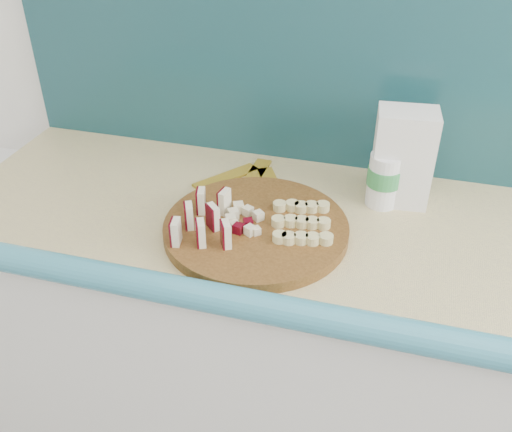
{
  "coord_description": "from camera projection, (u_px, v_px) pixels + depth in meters",
  "views": [
    {
      "loc": [
        0.01,
        0.45,
        1.64
      ],
      "look_at": [
        -0.26,
        1.42,
        0.96
      ],
      "focal_mm": 40.0,
      "sensor_mm": 36.0,
      "label": 1
    }
  ],
  "objects": [
    {
      "name": "banana_peel",
      "position": [
        251.0,
        180.0,
        1.43
      ],
      "size": [
        0.25,
        0.21,
        0.01
      ],
      "rotation": [
        0.0,
        0.0,
        -0.21
      ],
      "color": "gold",
      "rests_on": "kitchen_counter"
    },
    {
      "name": "banana_slices",
      "position": [
        302.0,
        222.0,
        1.22
      ],
      "size": [
        0.15,
        0.17,
        0.02
      ],
      "color": "#D5C882",
      "rests_on": "cutting_board"
    },
    {
      "name": "canister",
      "position": [
        384.0,
        179.0,
        1.3
      ],
      "size": [
        0.08,
        0.08,
        0.13
      ],
      "rotation": [
        0.0,
        0.0,
        0.16
      ],
      "color": "white",
      "rests_on": "kitchen_counter"
    },
    {
      "name": "apple_wedges",
      "position": [
        204.0,
        219.0,
        1.2
      ],
      "size": [
        0.12,
        0.17,
        0.06
      ],
      "color": "beige",
      "rests_on": "cutting_board"
    },
    {
      "name": "backsplash",
      "position": [
        451.0,
        81.0,
        1.31
      ],
      "size": [
        2.2,
        0.02,
        0.5
      ],
      "primitive_type": "cube",
      "color": "teal",
      "rests_on": "kitchen_counter"
    },
    {
      "name": "kitchen_counter",
      "position": [
        399.0,
        380.0,
        1.48
      ],
      "size": [
        2.2,
        0.63,
        0.91
      ],
      "color": "white",
      "rests_on": "ground"
    },
    {
      "name": "flour_bag",
      "position": [
        403.0,
        157.0,
        1.29
      ],
      "size": [
        0.14,
        0.11,
        0.23
      ],
      "primitive_type": "cube",
      "rotation": [
        0.0,
        0.0,
        0.1
      ],
      "color": "white",
      "rests_on": "kitchen_counter"
    },
    {
      "name": "cutting_board",
      "position": [
        256.0,
        228.0,
        1.24
      ],
      "size": [
        0.47,
        0.47,
        0.03
      ],
      "primitive_type": "cylinder",
      "rotation": [
        0.0,
        0.0,
        0.2
      ],
      "color": "#42260E",
      "rests_on": "kitchen_counter"
    },
    {
      "name": "apple_chunks",
      "position": [
        244.0,
        220.0,
        1.22
      ],
      "size": [
        0.06,
        0.07,
        0.02
      ],
      "color": "#FBEBC8",
      "rests_on": "cutting_board"
    }
  ]
}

